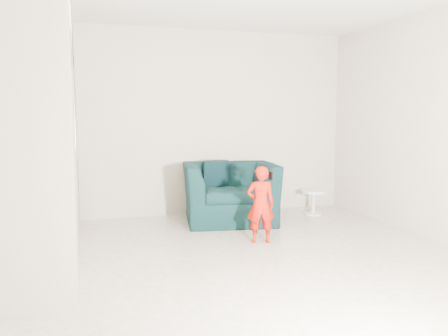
{
  "coord_description": "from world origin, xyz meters",
  "views": [
    {
      "loc": [
        -1.44,
        -4.06,
        1.46
      ],
      "look_at": [
        0.15,
        1.2,
        0.85
      ],
      "focal_mm": 38.0,
      "sensor_mm": 36.0,
      "label": 1
    }
  ],
  "objects_px": {
    "toddler": "(261,204)",
    "staircase": "(17,173)",
    "armchair": "(230,193)",
    "side_table": "(313,198)"
  },
  "relations": [
    {
      "from": "side_table",
      "to": "staircase",
      "type": "bearing_deg",
      "value": -157.25
    },
    {
      "from": "armchair",
      "to": "side_table",
      "type": "height_order",
      "value": "armchair"
    },
    {
      "from": "toddler",
      "to": "side_table",
      "type": "distance_m",
      "value": 1.78
    },
    {
      "from": "side_table",
      "to": "armchair",
      "type": "bearing_deg",
      "value": -177.39
    },
    {
      "from": "armchair",
      "to": "toddler",
      "type": "height_order",
      "value": "toddler"
    },
    {
      "from": "toddler",
      "to": "staircase",
      "type": "bearing_deg",
      "value": 22.07
    },
    {
      "from": "toddler",
      "to": "staircase",
      "type": "relative_size",
      "value": 0.25
    },
    {
      "from": "side_table",
      "to": "staircase",
      "type": "distance_m",
      "value": 4.19
    },
    {
      "from": "armchair",
      "to": "staircase",
      "type": "xyz_separation_m",
      "value": [
        -2.5,
        -1.54,
        0.54
      ]
    },
    {
      "from": "toddler",
      "to": "staircase",
      "type": "height_order",
      "value": "staircase"
    }
  ]
}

